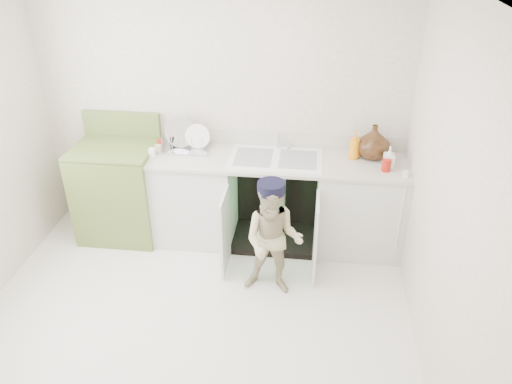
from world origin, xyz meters
TOP-DOWN VIEW (x-y plane):
  - ground at (0.00, 0.00)m, footprint 3.50×3.50m
  - room_shell at (0.00, 0.00)m, footprint 6.00×5.50m
  - counter_run at (0.57, 1.21)m, footprint 2.44×1.02m
  - avocado_stove at (-0.99, 1.18)m, footprint 0.76×0.65m
  - repair_worker at (0.60, 0.45)m, footprint 0.54×0.63m

SIDE VIEW (x-z plane):
  - ground at x=0.00m, z-range 0.00..0.00m
  - counter_run at x=0.57m, z-range -0.13..1.08m
  - avocado_stove at x=-0.99m, z-range -0.10..1.08m
  - repair_worker at x=0.60m, z-range 0.00..1.05m
  - room_shell at x=0.00m, z-range 0.62..1.88m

